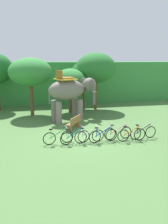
% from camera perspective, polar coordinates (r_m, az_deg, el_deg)
% --- Properties ---
extents(ground_plane, '(80.00, 80.00, 0.00)m').
position_cam_1_polar(ground_plane, '(13.63, -0.14, -6.31)').
color(ground_plane, '#4C753D').
extents(foliage_hedge, '(36.00, 6.00, 4.28)m').
position_cam_1_polar(foliage_hedge, '(26.11, -6.05, 7.72)').
color(foliage_hedge, '#3D8E42').
rests_on(foliage_hedge, ground).
extents(tree_center_right, '(3.49, 3.49, 4.69)m').
position_cam_1_polar(tree_center_right, '(19.00, -13.35, 9.72)').
color(tree_center_right, brown).
rests_on(tree_center_right, ground).
extents(tree_center, '(2.69, 2.69, 3.79)m').
position_cam_1_polar(tree_center, '(19.56, -3.50, 7.82)').
color(tree_center, brown).
rests_on(tree_center, ground).
extents(tree_right, '(2.52, 2.52, 4.32)m').
position_cam_1_polar(tree_right, '(20.77, -0.12, 8.90)').
color(tree_right, brown).
rests_on(tree_right, ground).
extents(tree_far_left, '(3.57, 3.57, 5.15)m').
position_cam_1_polar(tree_far_left, '(20.70, 2.98, 10.97)').
color(tree_far_left, brown).
rests_on(tree_far_left, ground).
extents(elephant, '(4.21, 2.85, 3.78)m').
position_cam_1_polar(elephant, '(17.00, -3.33, 5.18)').
color(elephant, slate).
rests_on(elephant, ground).
extents(bike_green, '(1.70, 0.52, 0.92)m').
position_cam_1_polar(bike_green, '(12.54, -6.48, -6.28)').
color(bike_green, black).
rests_on(bike_green, ground).
extents(bike_teal, '(1.69, 0.52, 0.92)m').
position_cam_1_polar(bike_teal, '(12.48, -2.26, -6.29)').
color(bike_teal, black).
rests_on(bike_teal, ground).
extents(bike_white, '(1.71, 0.52, 0.92)m').
position_cam_1_polar(bike_white, '(12.64, 1.32, -6.03)').
color(bike_white, black).
rests_on(bike_white, ground).
extents(bike_blue, '(1.70, 0.52, 0.92)m').
position_cam_1_polar(bike_blue, '(12.75, 4.83, -5.91)').
color(bike_blue, black).
rests_on(bike_blue, ground).
extents(bike_pink, '(1.71, 0.52, 0.92)m').
position_cam_1_polar(bike_pink, '(13.31, 8.54, -5.19)').
color(bike_pink, black).
rests_on(bike_pink, ground).
extents(bike_orange, '(1.71, 0.52, 0.92)m').
position_cam_1_polar(bike_orange, '(13.15, 11.85, -5.55)').
color(bike_orange, black).
rests_on(bike_orange, ground).
extents(bike_black, '(1.70, 0.52, 0.92)m').
position_cam_1_polar(bike_black, '(13.67, 14.65, -4.98)').
color(bike_black, black).
rests_on(bike_black, ground).
extents(wooden_bench, '(1.19, 1.47, 0.89)m').
position_cam_1_polar(wooden_bench, '(14.96, -2.52, -2.64)').
color(wooden_bench, brown).
rests_on(wooden_bench, ground).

